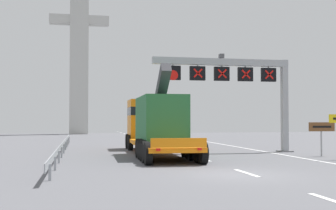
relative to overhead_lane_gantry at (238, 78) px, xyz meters
The scene contains 8 objects.
ground 13.10m from the overhead_lane_gantry, 110.47° to the right, with size 112.00×112.00×0.00m, color #5B5B60.
lane_markings 18.97m from the overhead_lane_gantry, 101.65° to the left, with size 0.20×73.16×0.01m.
edge_line_right 5.40m from the overhead_lane_gantry, 18.29° to the left, with size 0.20×63.00×0.01m, color silver.
overhead_lane_gantry is the anchor object (origin of this frame).
heavy_haul_truck_orange 6.41m from the overhead_lane_gantry, behind, with size 3.28×14.11×5.30m.
tourist_info_sign_brown 6.44m from the overhead_lane_gantry, 46.41° to the right, with size 1.67×0.15×2.02m.
guardrail_left 12.36m from the overhead_lane_gantry, behind, with size 0.13×29.43×0.76m.
bridge_pylon_distant 43.45m from the overhead_lane_gantry, 104.55° to the left, with size 9.00×2.00×28.27m.
Camera 1 is at (-6.10, -16.72, 2.17)m, focal length 47.36 mm.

